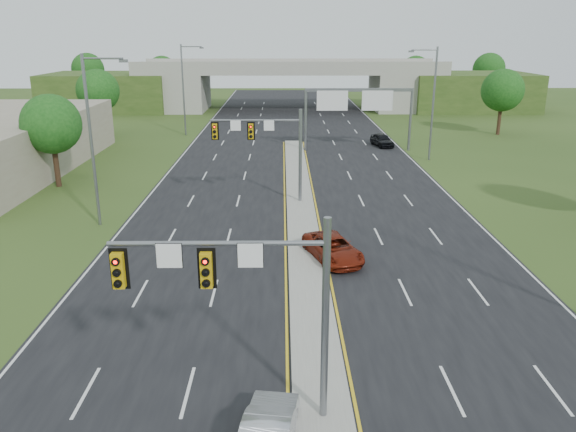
# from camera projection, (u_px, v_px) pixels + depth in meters

# --- Properties ---
(ground) EXTENTS (240.00, 240.00, 0.00)m
(ground) POSITION_uv_depth(u_px,v_px,m) (323.00, 419.00, 18.52)
(ground) COLOR #2E4619
(ground) RESTS_ON ground
(road) EXTENTS (24.00, 160.00, 0.02)m
(road) POSITION_uv_depth(u_px,v_px,m) (297.00, 172.00, 51.81)
(road) COLOR black
(road) RESTS_ON ground
(median) EXTENTS (2.00, 54.00, 0.16)m
(median) POSITION_uv_depth(u_px,v_px,m) (301.00, 209.00, 40.37)
(median) COLOR gray
(median) RESTS_ON road
(lane_markings) EXTENTS (23.72, 160.00, 0.01)m
(lane_markings) POSITION_uv_depth(u_px,v_px,m) (291.00, 189.00, 46.01)
(lane_markings) COLOR gold
(lane_markings) RESTS_ON road
(signal_mast_near) EXTENTS (6.62, 0.60, 7.00)m
(signal_mast_near) POSITION_uv_depth(u_px,v_px,m) (252.00, 290.00, 16.97)
(signal_mast_near) COLOR slate
(signal_mast_near) RESTS_ON ground
(signal_mast_far) EXTENTS (6.62, 0.60, 7.00)m
(signal_mast_far) POSITION_uv_depth(u_px,v_px,m) (269.00, 141.00, 40.75)
(signal_mast_far) COLOR slate
(signal_mast_far) RESTS_ON ground
(sign_gantry) EXTENTS (11.58, 0.44, 6.67)m
(sign_gantry) POSITION_uv_depth(u_px,v_px,m) (357.00, 102.00, 59.70)
(sign_gantry) COLOR slate
(sign_gantry) RESTS_ON ground
(overpass) EXTENTS (80.00, 14.00, 8.10)m
(overpass) POSITION_uv_depth(u_px,v_px,m) (290.00, 88.00, 93.52)
(overpass) COLOR gray
(overpass) RESTS_ON ground
(lightpole_l_mid) EXTENTS (2.85, 0.25, 11.00)m
(lightpole_l_mid) POSITION_uv_depth(u_px,v_px,m) (93.00, 134.00, 35.53)
(lightpole_l_mid) COLOR slate
(lightpole_l_mid) RESTS_ON ground
(lightpole_l_far) EXTENTS (2.85, 0.25, 11.00)m
(lightpole_l_far) POSITION_uv_depth(u_px,v_px,m) (185.00, 86.00, 68.83)
(lightpole_l_far) COLOR slate
(lightpole_l_far) RESTS_ON ground
(lightpole_r_far) EXTENTS (2.85, 0.25, 11.00)m
(lightpole_r_far) POSITION_uv_depth(u_px,v_px,m) (432.00, 99.00, 54.82)
(lightpole_r_far) COLOR slate
(lightpole_r_far) RESTS_ON ground
(tree_l_near) EXTENTS (4.80, 4.80, 7.60)m
(tree_l_near) POSITION_uv_depth(u_px,v_px,m) (51.00, 124.00, 45.27)
(tree_l_near) COLOR #382316
(tree_l_near) RESTS_ON ground
(tree_l_mid) EXTENTS (5.20, 5.20, 8.12)m
(tree_l_mid) POSITION_uv_depth(u_px,v_px,m) (98.00, 91.00, 68.91)
(tree_l_mid) COLOR #382316
(tree_l_mid) RESTS_ON ground
(tree_r_mid) EXTENTS (5.20, 5.20, 8.12)m
(tree_r_mid) POSITION_uv_depth(u_px,v_px,m) (503.00, 90.00, 69.39)
(tree_r_mid) COLOR #382316
(tree_r_mid) RESTS_ON ground
(tree_back_a) EXTENTS (6.00, 6.00, 8.85)m
(tree_back_a) POSITION_uv_depth(u_px,v_px,m) (88.00, 69.00, 105.77)
(tree_back_a) COLOR #382316
(tree_back_a) RESTS_ON ground
(tree_back_b) EXTENTS (5.60, 5.60, 8.32)m
(tree_back_b) POSITION_uv_depth(u_px,v_px,m) (162.00, 71.00, 106.00)
(tree_back_b) COLOR #382316
(tree_back_b) RESTS_ON ground
(tree_back_c) EXTENTS (5.60, 5.60, 8.32)m
(tree_back_c) POSITION_uv_depth(u_px,v_px,m) (415.00, 71.00, 106.47)
(tree_back_c) COLOR #382316
(tree_back_c) RESTS_ON ground
(tree_back_d) EXTENTS (6.00, 6.00, 8.85)m
(tree_back_d) POSITION_uv_depth(u_px,v_px,m) (489.00, 69.00, 106.50)
(tree_back_d) COLOR #382316
(tree_back_d) RESTS_ON ground
(car_far_a) EXTENTS (3.61, 5.28, 1.34)m
(car_far_a) POSITION_uv_depth(u_px,v_px,m) (333.00, 248.00, 31.38)
(car_far_a) COLOR maroon
(car_far_a) RESTS_ON road
(car_far_c) EXTENTS (2.51, 4.41, 1.41)m
(car_far_c) POSITION_uv_depth(u_px,v_px,m) (382.00, 140.00, 63.45)
(car_far_c) COLOR black
(car_far_c) RESTS_ON road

